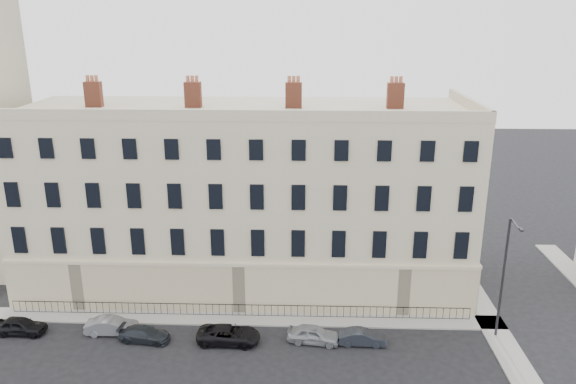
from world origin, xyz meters
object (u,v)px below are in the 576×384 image
car_a (20,326)px  car_b (112,326)px  streetlamp (504,274)px  car_e (314,334)px  car_f (362,337)px  car_c (145,334)px  car_d (229,335)px

car_a → car_b: 6.63m
streetlamp → car_a: bearing=-173.5°
streetlamp → car_e: bearing=-169.9°
car_f → streetlamp: streetlamp is taller
car_f → streetlamp: (9.73, 1.22, 4.46)m
car_a → car_c: (9.26, -0.64, -0.10)m
car_a → car_b: car_a is taller
car_b → car_e: 14.61m
car_e → car_c: bearing=99.3°
car_a → streetlamp: bearing=-87.1°
car_b → car_f: bearing=-94.7°
car_b → car_c: bearing=-110.5°
car_e → car_b: bearing=95.7°
car_e → car_f: car_e is taller
car_a → car_e: 21.23m
car_a → car_b: (6.63, 0.23, -0.02)m
car_f → car_e: bearing=88.8°
car_e → car_d: bearing=100.4°
car_e → streetlamp: size_ratio=0.41×
car_b → car_c: 2.77m
car_c → car_e: size_ratio=0.99×
car_c → streetlamp: (25.09, 1.29, 4.48)m
car_d → car_a: bearing=89.5°
car_c → streetlamp: 25.52m
car_c → car_f: bearing=-82.8°
car_a → car_e: size_ratio=1.00×
car_f → car_b: bearing=88.8°
car_c → car_e: bearing=-82.0°
car_a → car_d: (15.23, -0.64, -0.02)m
car_d → car_e: size_ratio=1.19×
car_b → car_d: bearing=-98.0°
car_a → car_e: bearing=-89.4°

